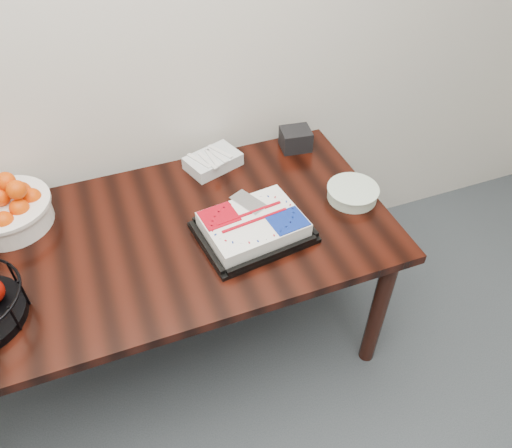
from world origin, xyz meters
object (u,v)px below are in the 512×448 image
object	(u,v)px
table	(162,252)
napkin_box	(296,139)
cake_tray	(253,227)
plate_stack	(352,193)
tangerine_bowl	(4,205)

from	to	relation	value
table	napkin_box	size ratio (longest dim) A/B	13.50
table	cake_tray	bearing A→B (deg)	-18.48
cake_tray	napkin_box	xyz separation A→B (m)	(0.38, 0.46, 0.01)
plate_stack	tangerine_bowl	bearing A→B (deg)	165.52
table	tangerine_bowl	world-z (taller)	tangerine_bowl
plate_stack	napkin_box	bearing A→B (deg)	99.99
plate_stack	napkin_box	size ratio (longest dim) A/B	1.60
napkin_box	plate_stack	bearing A→B (deg)	-80.01
cake_tray	tangerine_bowl	world-z (taller)	tangerine_bowl
tangerine_bowl	plate_stack	world-z (taller)	tangerine_bowl
plate_stack	napkin_box	world-z (taller)	napkin_box
table	napkin_box	bearing A→B (deg)	25.70
tangerine_bowl	napkin_box	xyz separation A→B (m)	(1.25, 0.07, -0.05)
table	cake_tray	world-z (taller)	cake_tray
plate_stack	napkin_box	xyz separation A→B (m)	(-0.07, 0.41, 0.02)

